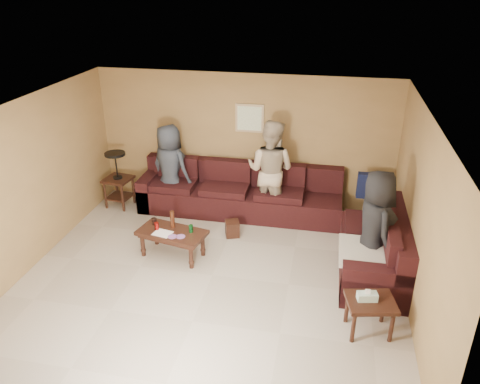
{
  "coord_description": "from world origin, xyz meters",
  "views": [
    {
      "loc": [
        1.53,
        -5.56,
        4.1
      ],
      "look_at": [
        0.25,
        0.85,
        1.0
      ],
      "focal_mm": 35.0,
      "sensor_mm": 36.0,
      "label": 1
    }
  ],
  "objects_px": {
    "sectional_sofa": "(280,214)",
    "person_left": "(170,168)",
    "waste_bin": "(232,229)",
    "side_table_right": "(370,305)",
    "end_table_left": "(118,178)",
    "person_right": "(375,227)",
    "person_middle": "(270,170)",
    "coffee_table": "(172,235)"
  },
  "relations": [
    {
      "from": "person_left",
      "to": "person_middle",
      "type": "xyz_separation_m",
      "value": [
        1.85,
        0.01,
        0.1
      ]
    },
    {
      "from": "side_table_right",
      "to": "person_middle",
      "type": "relative_size",
      "value": 0.36
    },
    {
      "from": "sectional_sofa",
      "to": "side_table_right",
      "type": "height_order",
      "value": "sectional_sofa"
    },
    {
      "from": "coffee_table",
      "to": "side_table_right",
      "type": "bearing_deg",
      "value": -21.94
    },
    {
      "from": "person_right",
      "to": "person_middle",
      "type": "bearing_deg",
      "value": 27.46
    },
    {
      "from": "coffee_table",
      "to": "person_right",
      "type": "xyz_separation_m",
      "value": [
        3.01,
        0.0,
        0.47
      ]
    },
    {
      "from": "side_table_right",
      "to": "person_left",
      "type": "height_order",
      "value": "person_left"
    },
    {
      "from": "sectional_sofa",
      "to": "side_table_right",
      "type": "distance_m",
      "value": 2.68
    },
    {
      "from": "coffee_table",
      "to": "person_left",
      "type": "height_order",
      "value": "person_left"
    },
    {
      "from": "person_right",
      "to": "coffee_table",
      "type": "bearing_deg",
      "value": 70.72
    },
    {
      "from": "sectional_sofa",
      "to": "waste_bin",
      "type": "bearing_deg",
      "value": -156.77
    },
    {
      "from": "person_left",
      "to": "person_middle",
      "type": "bearing_deg",
      "value": -159.27
    },
    {
      "from": "sectional_sofa",
      "to": "side_table_right",
      "type": "relative_size",
      "value": 7.03
    },
    {
      "from": "waste_bin",
      "to": "sectional_sofa",
      "type": "bearing_deg",
      "value": 23.23
    },
    {
      "from": "sectional_sofa",
      "to": "person_right",
      "type": "bearing_deg",
      "value": -37.21
    },
    {
      "from": "coffee_table",
      "to": "waste_bin",
      "type": "relative_size",
      "value": 4.19
    },
    {
      "from": "sectional_sofa",
      "to": "person_middle",
      "type": "xyz_separation_m",
      "value": [
        -0.25,
        0.5,
        0.59
      ]
    },
    {
      "from": "waste_bin",
      "to": "person_middle",
      "type": "relative_size",
      "value": 0.15
    },
    {
      "from": "coffee_table",
      "to": "person_right",
      "type": "bearing_deg",
      "value": 0.06
    },
    {
      "from": "side_table_right",
      "to": "person_left",
      "type": "relative_size",
      "value": 0.4
    },
    {
      "from": "end_table_left",
      "to": "side_table_right",
      "type": "distance_m",
      "value": 5.23
    },
    {
      "from": "person_left",
      "to": "end_table_left",
      "type": "bearing_deg",
      "value": 27.23
    },
    {
      "from": "end_table_left",
      "to": "person_right",
      "type": "height_order",
      "value": "person_right"
    },
    {
      "from": "sectional_sofa",
      "to": "person_left",
      "type": "bearing_deg",
      "value": 166.98
    },
    {
      "from": "side_table_right",
      "to": "person_right",
      "type": "bearing_deg",
      "value": 86.5
    },
    {
      "from": "person_middle",
      "to": "person_right",
      "type": "relative_size",
      "value": 1.08
    },
    {
      "from": "end_table_left",
      "to": "waste_bin",
      "type": "height_order",
      "value": "end_table_left"
    },
    {
      "from": "side_table_right",
      "to": "waste_bin",
      "type": "distance_m",
      "value": 2.92
    },
    {
      "from": "waste_bin",
      "to": "person_left",
      "type": "bearing_deg",
      "value": 148.67
    },
    {
      "from": "person_left",
      "to": "person_right",
      "type": "distance_m",
      "value": 3.9
    },
    {
      "from": "side_table_right",
      "to": "person_left",
      "type": "xyz_separation_m",
      "value": [
        -3.49,
        2.78,
        0.4
      ]
    },
    {
      "from": "end_table_left",
      "to": "person_middle",
      "type": "relative_size",
      "value": 0.59
    },
    {
      "from": "waste_bin",
      "to": "person_middle",
      "type": "height_order",
      "value": "person_middle"
    },
    {
      "from": "sectional_sofa",
      "to": "person_left",
      "type": "xyz_separation_m",
      "value": [
        -2.11,
        0.49,
        0.49
      ]
    },
    {
      "from": "sectional_sofa",
      "to": "end_table_left",
      "type": "relative_size",
      "value": 4.31
    },
    {
      "from": "end_table_left",
      "to": "person_right",
      "type": "bearing_deg",
      "value": -17.83
    },
    {
      "from": "waste_bin",
      "to": "person_middle",
      "type": "distance_m",
      "value": 1.25
    },
    {
      "from": "person_left",
      "to": "person_right",
      "type": "height_order",
      "value": "person_right"
    },
    {
      "from": "waste_bin",
      "to": "person_left",
      "type": "height_order",
      "value": "person_left"
    },
    {
      "from": "side_table_right",
      "to": "waste_bin",
      "type": "xyz_separation_m",
      "value": [
        -2.15,
        1.96,
        -0.28
      ]
    },
    {
      "from": "coffee_table",
      "to": "end_table_left",
      "type": "distance_m",
      "value": 2.15
    },
    {
      "from": "sectional_sofa",
      "to": "person_middle",
      "type": "height_order",
      "value": "person_middle"
    }
  ]
}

